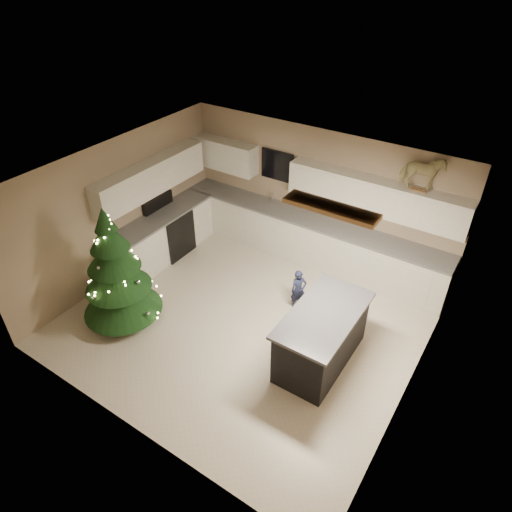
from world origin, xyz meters
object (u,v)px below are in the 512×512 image
at_px(christmas_tree, 117,277).
at_px(rocking_horse, 422,173).
at_px(island, 322,337).
at_px(bar_stool, 301,326).
at_px(toddler, 298,290).

bearing_deg(christmas_tree, rocking_horse, 43.15).
height_order(island, bar_stool, island).
height_order(christmas_tree, toddler, christmas_tree).
relative_size(island, rocking_horse, 2.32).
bearing_deg(bar_stool, christmas_tree, -159.43).
bearing_deg(island, christmas_tree, -162.93).
height_order(island, christmas_tree, christmas_tree).
xyz_separation_m(toddler, rocking_horse, (1.27, 1.51, 1.92)).
bearing_deg(rocking_horse, island, 151.25).
distance_m(toddler, rocking_horse, 2.75).
height_order(bar_stool, rocking_horse, rocking_horse).
bearing_deg(toddler, christmas_tree, 170.00).
relative_size(bar_stool, toddler, 0.75).
bearing_deg(christmas_tree, island, 17.07).
distance_m(island, toddler, 1.24).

